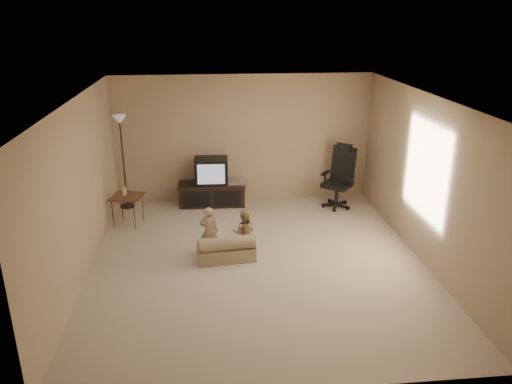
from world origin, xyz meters
The scene contains 9 objects.
floor centered at (0.00, 0.00, 0.00)m, with size 5.50×5.50×0.00m, color #C2B19A.
room_shell centered at (0.00, 0.00, 1.52)m, with size 5.50×5.50×5.50m.
tv_stand centered at (-0.64, 2.49, 0.39)m, with size 1.34×0.54×0.95m.
office_chair centered at (1.81, 2.17, 0.44)m, with size 0.79×0.79×1.22m.
side_table centered at (-2.15, 1.67, 0.53)m, with size 0.60×0.60×0.75m.
floor_lamp centered at (-2.30, 2.55, 1.32)m, with size 0.28×0.28×1.81m.
child_sofa centered at (-0.47, 0.16, 0.17)m, with size 0.91×0.57×0.43m.
toddler_left centered at (-0.72, 0.37, 0.40)m, with size 0.29×0.21×0.79m, color tan.
toddler_right centered at (-0.19, 0.27, 0.39)m, with size 0.38×0.21×0.78m, color tan.
Camera 1 is at (-0.71, -6.73, 3.63)m, focal length 35.00 mm.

